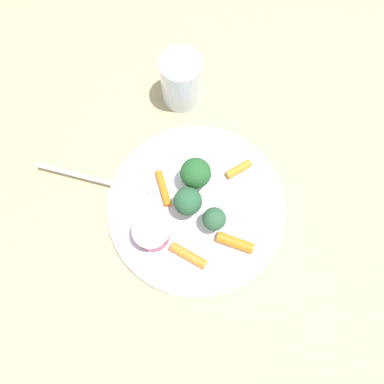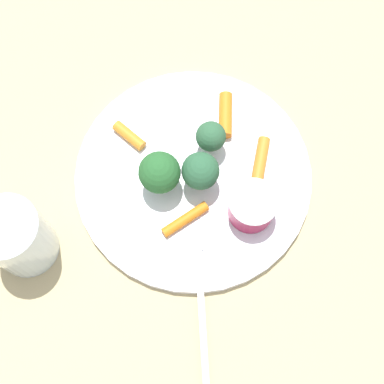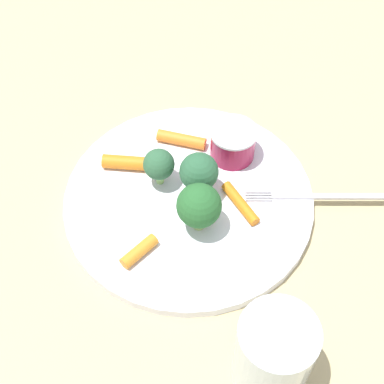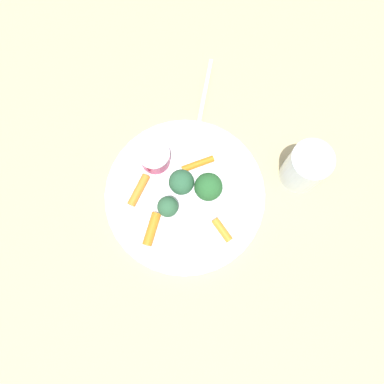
# 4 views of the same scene
# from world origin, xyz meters

# --- Properties ---
(ground_plane) EXTENTS (2.40, 2.40, 0.00)m
(ground_plane) POSITION_xyz_m (0.00, 0.00, 0.00)
(ground_plane) COLOR tan
(plate) EXTENTS (0.27, 0.27, 0.01)m
(plate) POSITION_xyz_m (0.00, 0.00, 0.01)
(plate) COLOR white
(plate) RESTS_ON ground_plane
(sauce_cup) EXTENTS (0.05, 0.05, 0.04)m
(sauce_cup) POSITION_xyz_m (-0.02, 0.07, 0.03)
(sauce_cup) COLOR maroon
(sauce_cup) RESTS_ON plate
(broccoli_floret_0) EXTENTS (0.05, 0.05, 0.06)m
(broccoli_floret_0) POSITION_xyz_m (0.04, -0.01, 0.05)
(broccoli_floret_0) COLOR #93AE5C
(broccoli_floret_0) RESTS_ON plate
(broccoli_floret_1) EXTENTS (0.04, 0.04, 0.06)m
(broccoli_floret_1) POSITION_xyz_m (0.00, 0.01, 0.05)
(broccoli_floret_1) COLOR #89A961
(broccoli_floret_1) RESTS_ON plate
(broccoli_floret_2) EXTENTS (0.03, 0.03, 0.05)m
(broccoli_floret_2) POSITION_xyz_m (-0.03, -0.01, 0.04)
(broccoli_floret_2) COLOR #95C36B
(broccoli_floret_2) RESTS_ON plate
(carrot_stick_0) EXTENTS (0.02, 0.04, 0.01)m
(carrot_stick_0) POSITION_xyz_m (0.03, -0.08, 0.02)
(carrot_stick_0) COLOR orange
(carrot_stick_0) RESTS_ON plate
(carrot_stick_1) EXTENTS (0.05, 0.05, 0.01)m
(carrot_stick_1) POSITION_xyz_m (-0.07, 0.03, 0.02)
(carrot_stick_1) COLOR orange
(carrot_stick_1) RESTS_ON plate
(carrot_stick_2) EXTENTS (0.05, 0.05, 0.02)m
(carrot_stick_2) POSITION_xyz_m (-0.07, -0.03, 0.02)
(carrot_stick_2) COLOR orange
(carrot_stick_2) RESTS_ON plate
(carrot_stick_3) EXTENTS (0.06, 0.01, 0.01)m
(carrot_stick_3) POSITION_xyz_m (0.04, 0.04, 0.02)
(carrot_stick_3) COLOR orange
(carrot_stick_3) RESTS_ON plate
(fork) EXTENTS (0.11, 0.17, 0.00)m
(fork) POSITION_xyz_m (0.08, 0.13, 0.01)
(fork) COLOR #B9B5BB
(fork) RESTS_ON plate
(drinking_glass) EXTENTS (0.07, 0.07, 0.09)m
(drinking_glass) POSITION_xyz_m (0.19, -0.04, 0.04)
(drinking_glass) COLOR silver
(drinking_glass) RESTS_ON ground_plane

